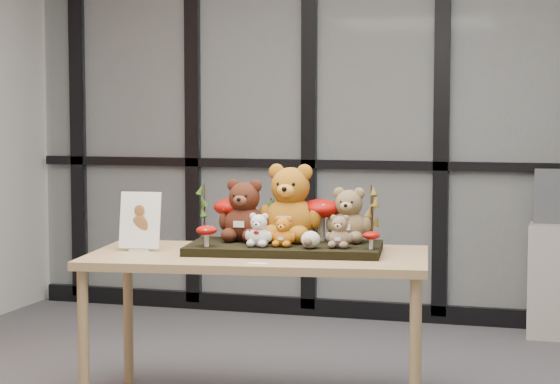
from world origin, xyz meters
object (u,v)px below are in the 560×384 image
(display_table, at_px, (258,267))
(mushroom_front_right, at_px, (371,239))
(sign_holder, at_px, (140,223))
(mushroom_back_left, at_px, (234,216))
(mushroom_back_right, at_px, (321,218))
(bear_beige_small, at_px, (340,230))
(bear_pooh_yellow, at_px, (291,199))
(bear_brown_medium, at_px, (245,207))
(diorama_tray, at_px, (285,248))
(plush_cream_hedgehog, at_px, (311,239))
(mushroom_front_left, at_px, (207,235))
(bear_tan_back, at_px, (349,212))
(bear_small_yellow, at_px, (283,230))
(bear_white_bow, at_px, (259,228))

(display_table, bearing_deg, mushroom_front_right, -6.41)
(sign_holder, bearing_deg, mushroom_back_left, 24.92)
(mushroom_back_right, bearing_deg, bear_beige_small, -56.73)
(bear_pooh_yellow, xyz_separation_m, bear_brown_medium, (-0.21, -0.06, -0.04))
(diorama_tray, height_order, plush_cream_hedgehog, plush_cream_hedgehog)
(bear_beige_small, xyz_separation_m, mushroom_front_right, (0.15, -0.00, -0.04))
(bear_pooh_yellow, xyz_separation_m, mushroom_front_left, (-0.32, -0.31, -0.15))
(bear_brown_medium, bearing_deg, bear_beige_small, -20.44)
(display_table, distance_m, sign_holder, 0.61)
(diorama_tray, height_order, sign_holder, sign_holder)
(bear_tan_back, distance_m, bear_small_yellow, 0.36)
(diorama_tray, height_order, bear_beige_small, bear_beige_small)
(bear_small_yellow, relative_size, mushroom_back_left, 0.69)
(bear_pooh_yellow, bearing_deg, sign_holder, -167.55)
(display_table, distance_m, bear_white_bow, 0.20)
(bear_beige_small, relative_size, sign_holder, 0.60)
(bear_pooh_yellow, relative_size, mushroom_front_left, 3.76)
(diorama_tray, height_order, bear_brown_medium, bear_brown_medium)
(diorama_tray, xyz_separation_m, bear_beige_small, (0.28, -0.06, 0.10))
(mushroom_front_left, distance_m, sign_holder, 0.37)
(plush_cream_hedgehog, bearing_deg, mushroom_back_left, 145.27)
(bear_tan_back, relative_size, mushroom_front_right, 3.23)
(diorama_tray, xyz_separation_m, bear_pooh_yellow, (-0.00, 0.12, 0.23))
(display_table, xyz_separation_m, diorama_tray, (0.11, 0.08, 0.09))
(diorama_tray, xyz_separation_m, bear_tan_back, (0.28, 0.16, 0.17))
(plush_cream_hedgehog, xyz_separation_m, sign_holder, (-0.84, -0.03, 0.05))
(bear_tan_back, relative_size, bear_small_yellow, 1.86)
(diorama_tray, distance_m, bear_pooh_yellow, 0.25)
(bear_beige_small, xyz_separation_m, sign_holder, (-0.97, -0.09, 0.01))
(diorama_tray, relative_size, plush_cream_hedgehog, 10.27)
(diorama_tray, xyz_separation_m, mushroom_front_left, (-0.32, -0.19, 0.07))
(diorama_tray, distance_m, bear_beige_small, 0.30)
(bear_white_bow, xyz_separation_m, mushroom_front_left, (-0.23, -0.07, -0.03))
(bear_tan_back, bearing_deg, mushroom_front_left, -158.04)
(mushroom_back_left, height_order, mushroom_front_left, mushroom_back_left)
(bear_brown_medium, distance_m, mushroom_front_left, 0.29)
(diorama_tray, height_order, mushroom_back_left, mushroom_back_left)
(bear_brown_medium, xyz_separation_m, plush_cream_hedgehog, (0.38, -0.17, -0.12))
(bear_brown_medium, xyz_separation_m, sign_holder, (-0.47, -0.19, -0.07))
(display_table, distance_m, mushroom_front_right, 0.56)
(display_table, bearing_deg, plush_cream_hedgehog, -15.94)
(bear_beige_small, bearing_deg, mushroom_back_left, 155.52)
(bear_small_yellow, distance_m, mushroom_back_right, 0.29)
(bear_small_yellow, xyz_separation_m, mushroom_front_left, (-0.34, -0.10, -0.02))
(bear_brown_medium, xyz_separation_m, bear_tan_back, (0.50, 0.10, -0.02))
(bear_white_bow, bearing_deg, display_table, 105.17)
(bear_brown_medium, relative_size, sign_holder, 1.18)
(bear_small_yellow, relative_size, bear_white_bow, 0.90)
(sign_holder, bearing_deg, bear_tan_back, 9.17)
(bear_small_yellow, distance_m, bear_beige_small, 0.26)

